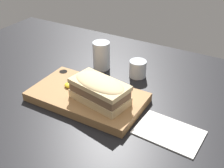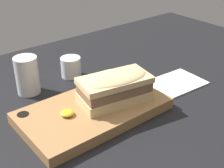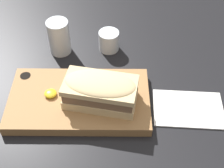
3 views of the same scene
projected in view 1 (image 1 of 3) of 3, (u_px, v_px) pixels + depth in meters
dining_table at (111, 103)px, 91.94cm from camera, size 162.42×98.43×2.00cm
serving_board at (87, 97)px, 90.98cm from camera, size 36.59×20.64×2.86cm
sandwich at (100, 89)px, 84.57cm from camera, size 19.35×12.51×7.67cm
mustard_dollop at (69, 85)px, 93.24cm from camera, size 3.22×3.22×1.29cm
water_glass at (101, 57)px, 107.87cm from camera, size 6.55×6.55×10.78cm
wine_glass at (138, 69)px, 103.45cm from camera, size 6.25×6.25×6.24cm
napkin at (169, 132)px, 78.30cm from camera, size 18.82×13.14×0.40cm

